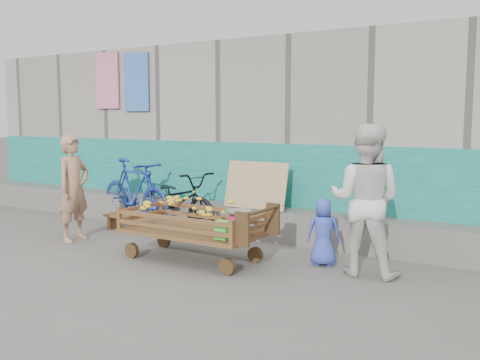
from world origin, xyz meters
The scene contains 9 objects.
ground centered at (0.00, 0.00, 0.00)m, with size 80.00×80.00×0.00m, color #5A5752.
building_wall centered at (0.00, 4.05, 1.47)m, with size 12.00×3.50×3.00m.
banana_cart centered at (0.19, 0.76, 0.55)m, with size 1.91×0.87×0.81m.
bench centered at (-1.62, 1.66, 0.18)m, with size 0.98×0.30×0.25m.
vendor_man centered at (-1.89, 0.74, 0.77)m, with size 0.56×0.37×1.54m, color #A5755B.
woman centered at (2.26, 1.29, 0.86)m, with size 0.84×0.65×1.72m, color silver.
child centered at (1.71, 1.40, 0.41)m, with size 0.40×0.26×0.82m, color #374ABC.
bicycle_dark centered at (-1.00, 2.05, 0.48)m, with size 0.64×1.83×0.96m, color black.
bicycle_blue centered at (-1.91, 2.03, 0.55)m, with size 0.52×1.84×1.11m, color navy.
Camera 1 is at (4.17, -4.52, 1.78)m, focal length 40.00 mm.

